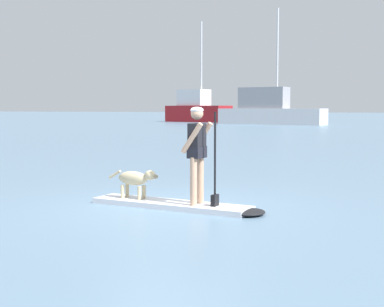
{
  "coord_description": "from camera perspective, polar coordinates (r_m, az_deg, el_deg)",
  "views": [
    {
      "loc": [
        4.16,
        -8.87,
        1.8
      ],
      "look_at": [
        0.0,
        1.0,
        0.9
      ],
      "focal_mm": 51.26,
      "sensor_mm": 36.0,
      "label": 1
    }
  ],
  "objects": [
    {
      "name": "ground_plane",
      "position": [
        9.96,
        -2.25,
        -5.61
      ],
      "size": [
        400.0,
        400.0,
        0.0
      ],
      "primitive_type": "plane",
      "color": "slate"
    },
    {
      "name": "paddleboard",
      "position": [
        9.84,
        -1.11,
        -5.44
      ],
      "size": [
        3.35,
        0.92,
        0.1
      ],
      "color": "silver",
      "rests_on": "ground_plane"
    },
    {
      "name": "person_paddler",
      "position": [
        9.55,
        0.6,
        0.55
      ],
      "size": [
        0.63,
        0.51,
        1.71
      ],
      "color": "tan",
      "rests_on": "paddleboard"
    },
    {
      "name": "dog",
      "position": [
        10.29,
        -5.91,
        -2.67
      ],
      "size": [
        1.1,
        0.28,
        0.55
      ],
      "color": "#CCB78C",
      "rests_on": "paddleboard"
    },
    {
      "name": "moored_boat_port",
      "position": [
        69.87,
        0.54,
        4.6
      ],
      "size": [
        8.83,
        5.1,
        12.57
      ],
      "color": "maroon",
      "rests_on": "ground_plane"
    },
    {
      "name": "moored_boat_outer",
      "position": [
        60.11,
        8.02,
        4.46
      ],
      "size": [
        11.92,
        4.53,
        12.39
      ],
      "color": "silver",
      "rests_on": "ground_plane"
    }
  ]
}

